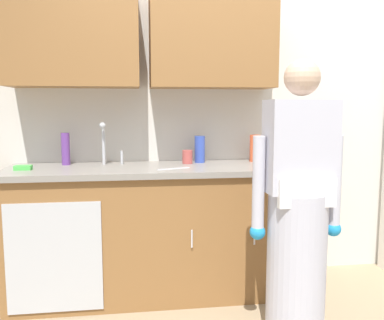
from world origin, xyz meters
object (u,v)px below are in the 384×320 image
(bottle_soap, at_px, (66,149))
(sink, at_px, (108,169))
(bottle_cleaner_spray, at_px, (255,148))
(cup_by_sink, at_px, (187,157))
(knife_on_counter, at_px, (173,169))
(person_at_sink, at_px, (297,224))
(bottle_water_tall, at_px, (200,149))
(sponge, at_px, (23,168))

(bottle_soap, bearing_deg, sink, -27.20)
(bottle_cleaner_spray, xyz_separation_m, bottle_soap, (-1.42, 0.01, 0.01))
(cup_by_sink, relative_size, knife_on_counter, 0.42)
(sink, bearing_deg, bottle_cleaner_spray, 7.83)
(sink, xyz_separation_m, person_at_sink, (1.11, -0.74, -0.23))
(sink, distance_m, bottle_water_tall, 0.71)
(cup_by_sink, bearing_deg, sink, -169.38)
(person_at_sink, height_order, bottle_cleaner_spray, person_at_sink)
(bottle_cleaner_spray, xyz_separation_m, cup_by_sink, (-0.53, -0.04, -0.05))
(knife_on_counter, bearing_deg, sink, -41.31)
(person_at_sink, bearing_deg, knife_on_counter, 138.17)
(sponge, bearing_deg, bottle_water_tall, 9.84)
(person_at_sink, bearing_deg, cup_by_sink, 121.83)
(sponge, bearing_deg, cup_by_sink, 8.19)
(sink, relative_size, bottle_water_tall, 2.47)
(bottle_water_tall, height_order, sponge, bottle_water_tall)
(person_at_sink, distance_m, bottle_water_tall, 1.06)
(cup_by_sink, distance_m, sponge, 1.15)
(cup_by_sink, bearing_deg, bottle_soap, 176.62)
(person_at_sink, xyz_separation_m, cup_by_sink, (-0.53, 0.85, 0.30))
(person_at_sink, relative_size, cup_by_sink, 16.02)
(bottle_soap, xyz_separation_m, sponge, (-0.25, -0.22, -0.10))
(sink, xyz_separation_m, bottle_soap, (-0.31, 0.16, 0.13))
(cup_by_sink, bearing_deg, bottle_cleaner_spray, 4.78)
(sponge, bearing_deg, knife_on_counter, -5.56)
(knife_on_counter, bearing_deg, bottle_water_tall, -148.80)
(bottle_cleaner_spray, bearing_deg, sink, -172.17)
(bottle_water_tall, xyz_separation_m, sponge, (-1.24, -0.21, -0.09))
(person_at_sink, distance_m, sponge, 1.82)
(bottle_water_tall, bearing_deg, knife_on_counter, -126.47)
(bottle_soap, xyz_separation_m, knife_on_counter, (0.76, -0.31, -0.11))
(person_at_sink, xyz_separation_m, bottle_water_tall, (-0.43, 0.90, 0.35))
(knife_on_counter, distance_m, sponge, 1.01)
(person_at_sink, relative_size, bottle_water_tall, 7.99)
(bottle_water_tall, relative_size, bottle_cleaner_spray, 0.97)
(sink, height_order, person_at_sink, person_at_sink)
(person_at_sink, height_order, sponge, person_at_sink)
(sink, height_order, bottle_soap, sink)
(bottle_water_tall, distance_m, knife_on_counter, 0.40)
(sink, distance_m, person_at_sink, 1.35)
(bottle_water_tall, distance_m, sponge, 1.26)
(person_at_sink, relative_size, knife_on_counter, 6.75)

